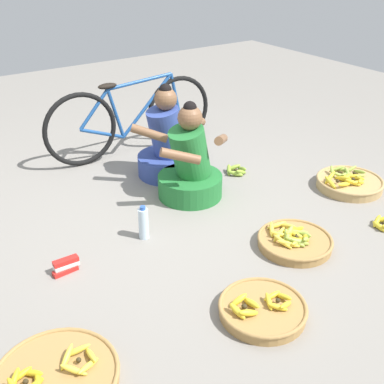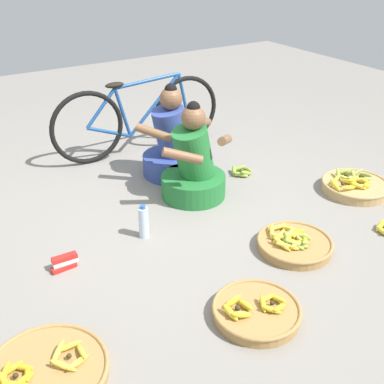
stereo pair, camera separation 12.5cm
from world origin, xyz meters
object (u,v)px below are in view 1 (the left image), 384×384
Objects in this scene: bicycle_leaning at (132,118)px; banana_basket_front_center at (56,377)px; loose_bananas_mid_left at (236,170)px; water_bottle at (144,223)px; banana_basket_back_right at (262,309)px; banana_basket_back_center at (294,241)px; vendor_woman_front at (190,167)px; packet_carton_stack at (66,266)px; banana_basket_mid_right at (349,182)px; vendor_woman_behind at (167,147)px.

banana_basket_front_center is (-1.59, -2.21, -0.32)m from bicycle_leaning.
loose_bananas_mid_left is 0.84× the size of water_bottle.
bicycle_leaning is 3.41× the size of banana_basket_back_right.
banana_basket_front_center is 1.14m from banana_basket_back_right.
water_bottle is at bearing 139.69° from banana_basket_back_center.
banana_basket_back_center is at bearing -79.98° from vendor_woman_front.
vendor_woman_front is 1.04m from banana_basket_back_center.
banana_basket_back_center is 2.88× the size of packet_carton_stack.
banana_basket_back_center is 1.04m from water_bottle.
banana_basket_back_right is 1.80m from loose_bananas_mid_left.
bicycle_leaning is 2.05m from banana_basket_mid_right.
loose_bananas_mid_left is at bearing -33.68° from vendor_woman_behind.
banana_basket_mid_right is 2.40m from packet_carton_stack.
banana_basket_mid_right is at bearing -28.53° from vendor_woman_front.
vendor_woman_behind is (0.06, 0.45, 0.01)m from vendor_woman_front.
vendor_woman_behind is at bearing 33.35° from packet_carton_stack.
vendor_woman_front is at bearing 28.12° from water_bottle.
vendor_woman_behind is 1.04m from water_bottle.
packet_carton_stack is at bearing 65.68° from banana_basket_front_center.
loose_bananas_mid_left is (-0.61, 0.75, -0.02)m from banana_basket_mid_right.
banana_basket_front_center is 1.10× the size of banana_basket_mid_right.
water_bottle is at bearing -151.88° from vendor_woman_front.
banana_basket_back_center is at bearing -85.29° from vendor_woman_behind.
vendor_woman_front reaches higher than water_bottle.
bicycle_leaning reaches higher than packet_carton_stack.
vendor_woman_front is at bearing -169.22° from loose_bananas_mid_left.
bicycle_leaning is at bearing 120.41° from loose_bananas_mid_left.
banana_basket_back_right is 1.07m from water_bottle.
water_bottle reaches higher than packet_carton_stack.
loose_bananas_mid_left is 1.84m from packet_carton_stack.
vendor_woman_behind is 1.57m from banana_basket_mid_right.
water_bottle is (-0.17, 1.05, 0.08)m from banana_basket_back_right.
loose_bananas_mid_left is (0.54, -0.92, -0.33)m from bicycle_leaning.
bicycle_leaning reaches higher than banana_basket_mid_right.
banana_basket_back_center is at bearing -23.78° from packet_carton_stack.
banana_basket_mid_right is at bearing -9.82° from water_bottle.
packet_carton_stack is at bearing -146.65° from vendor_woman_behind.
packet_carton_stack is (-1.27, -0.84, -0.22)m from vendor_woman_behind.
banana_basket_back_right is (-0.48, -2.41, -0.32)m from bicycle_leaning.
banana_basket_back_right is (1.12, -0.20, 0.01)m from banana_basket_front_center.
vendor_woman_behind is at bearing 74.49° from banana_basket_back_right.
banana_basket_back_center is 0.84× the size of banana_basket_front_center.
banana_basket_mid_right is at bearing -55.38° from bicycle_leaning.
vendor_woman_front is 0.47× the size of bicycle_leaning.
banana_basket_front_center is 2.85× the size of loose_bananas_mid_left.
banana_basket_back_right is at bearing -124.27° from loose_bananas_mid_left.
banana_basket_back_center reaches higher than packet_carton_stack.
vendor_woman_front reaches higher than banana_basket_back_right.
vendor_woman_front is at bearing 36.93° from banana_basket_front_center.
bicycle_leaning is 3.33× the size of banana_basket_back_center.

